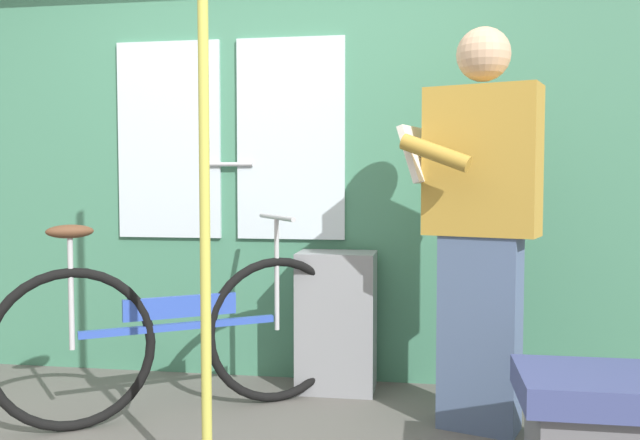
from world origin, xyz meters
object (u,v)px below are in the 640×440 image
bicycle_near_door (179,334)px  handrail_pole (204,167)px  bench_seat_corner (624,435)px  trash_bin_by_wall (337,321)px  passenger_reading_newspaper (479,219)px

bicycle_near_door → handrail_pole: 1.17m
bicycle_near_door → bench_seat_corner: bearing=-52.2°
bicycle_near_door → handrail_pole: handrail_pole is taller
handrail_pole → bench_seat_corner: handrail_pole is taller
trash_bin_by_wall → bench_seat_corner: trash_bin_by_wall is taller
passenger_reading_newspaper → trash_bin_by_wall: 1.00m
bicycle_near_door → passenger_reading_newspaper: (1.37, 0.05, 0.55)m
bicycle_near_door → passenger_reading_newspaper: size_ratio=0.81×
bicycle_near_door → bench_seat_corner: bicycle_near_door is taller
trash_bin_by_wall → bench_seat_corner: (1.13, -1.11, -0.13)m
trash_bin_by_wall → handrail_pole: bearing=-102.1°
bench_seat_corner → handrail_pole: bearing=-172.6°
handrail_pole → bicycle_near_door: bearing=116.7°
bicycle_near_door → trash_bin_by_wall: 0.84m
passenger_reading_newspaper → handrail_pole: size_ratio=0.77×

